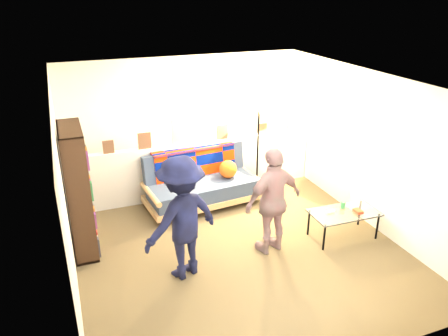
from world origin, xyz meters
The scene contains 10 objects.
ground centered at (0.00, 0.00, 0.00)m, with size 5.00×5.00×0.00m, color brown.
room_shell centered at (0.00, 0.47, 1.67)m, with size 4.60×5.05×2.45m.
half_wall_ledge centered at (0.00, 1.80, 0.50)m, with size 4.45×0.15×1.00m, color silver.
ledge_decor centered at (-0.23, 1.78, 1.18)m, with size 2.97×0.02×0.45m.
futon_sofa centered at (-0.03, 1.38, 0.39)m, with size 2.04×1.12×0.84m.
bookshelf centered at (-2.08, 0.65, 0.86)m, with size 0.31×0.92×1.84m.
coffee_table centered at (1.61, -0.44, 0.40)m, with size 1.03×0.59×0.53m.
floor_lamp centered at (1.06, 1.47, 1.15)m, with size 0.36×0.29×1.63m.
person_left centered at (-0.90, -0.45, 0.83)m, with size 1.07×0.62×1.66m, color black.
person_right centered at (0.44, -0.36, 0.78)m, with size 0.92×0.38×1.57m, color #C88187.
Camera 1 is at (-2.15, -5.17, 3.56)m, focal length 35.00 mm.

